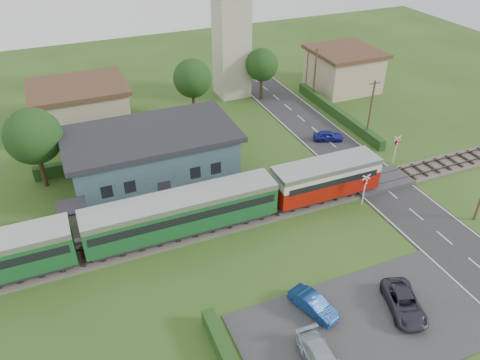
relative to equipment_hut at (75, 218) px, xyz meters
name	(u,v)px	position (x,y,z in m)	size (l,w,h in m)	color
ground	(298,219)	(18.00, -5.20, -1.75)	(120.00, 120.00, 0.00)	#2D4C19
railway_track	(287,205)	(18.00, -3.20, -1.64)	(76.00, 3.20, 0.49)	#4C443D
road	(391,193)	(28.00, -5.20, -1.72)	(6.00, 70.00, 0.05)	#28282B
car_park	(364,326)	(16.50, -17.20, -1.71)	(17.00, 9.00, 0.08)	#333335
crossing_deck	(378,181)	(28.00, -3.20, -1.52)	(6.20, 3.40, 0.45)	#333335
platform	(171,210)	(8.00, 0.00, -1.52)	(30.00, 3.00, 0.45)	gray
equipment_hut	(75,218)	(0.00, 0.00, 0.00)	(2.30, 2.30, 2.55)	#BDB49E
station_building	(152,156)	(8.00, 5.79, 0.95)	(16.00, 9.00, 5.30)	#405C68
train	(144,222)	(5.04, -3.20, 0.43)	(43.20, 2.90, 3.40)	#232328
church_tower	(231,17)	(23.00, 22.80, 8.48)	(6.00, 6.00, 17.60)	#BDB49E
house_west	(81,107)	(3.00, 19.80, 1.04)	(10.80, 8.80, 5.50)	tan
house_east	(344,69)	(38.00, 18.80, 1.05)	(8.80, 8.80, 5.50)	tan
hedge_roadside	(337,113)	(32.20, 10.80, -1.15)	(0.80, 18.00, 1.20)	#193814
hedge_station	(144,153)	(8.00, 10.30, -1.10)	(22.00, 0.80, 1.30)	#193814
tree_a	(33,136)	(-2.00, 8.80, 3.63)	(5.20, 5.20, 8.00)	#332316
tree_b	(192,78)	(16.00, 17.80, 3.27)	(4.60, 4.60, 7.34)	#332316
tree_c	(262,65)	(26.00, 19.80, 2.91)	(4.20, 4.20, 6.78)	#332316
utility_pole_c	(370,110)	(32.20, 4.80, 1.88)	(1.40, 0.22, 7.00)	#473321
utility_pole_d	(315,74)	(32.20, 16.80, 1.88)	(1.40, 0.22, 7.00)	#473321
crossing_signal_near	(365,185)	(24.40, -5.61, 0.39)	(0.84, 0.28, 3.28)	silver
crossing_signal_far	(396,146)	(31.60, -0.81, 0.39)	(0.84, 0.28, 3.28)	silver
streetlamp_west	(15,135)	(-4.00, 14.80, 1.29)	(0.30, 0.30, 5.15)	#3F3F47
streetlamp_east	(308,64)	(34.00, 21.80, 1.29)	(0.30, 0.30, 5.15)	#3F3F47
car_on_road	(328,136)	(28.04, 6.16, -1.13)	(1.34, 3.32, 1.13)	navy
car_park_blue	(313,304)	(13.98, -14.70, -1.05)	(1.30, 3.72, 1.23)	navy
car_park_silver	(322,360)	(12.22, -18.78, -1.02)	(1.82, 4.49, 1.30)	#B3C0CB
car_park_dark	(404,303)	(19.79, -17.02, -1.04)	(2.09, 4.54, 1.26)	#2D2E3A
pedestrian_near	(244,185)	(14.94, -0.42, -0.36)	(0.68, 0.45, 1.87)	gray
pedestrian_far	(121,217)	(3.57, -0.80, -0.38)	(0.89, 0.70, 1.84)	gray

